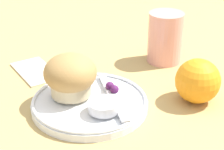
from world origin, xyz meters
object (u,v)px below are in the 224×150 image
at_px(muffin, 70,76).
at_px(juice_glass, 165,38).
at_px(butter_knife, 111,95).
at_px(orange_fruit, 198,81).

distance_m(muffin, juice_glass, 0.27).
distance_m(butter_knife, juice_glass, 0.23).
distance_m(orange_fruit, juice_glass, 0.19).
relative_size(orange_fruit, juice_glass, 0.73).
bearing_deg(orange_fruit, butter_knife, -117.61).
relative_size(butter_knife, juice_glass, 1.50).
bearing_deg(juice_glass, muffin, -79.09).
bearing_deg(orange_fruit, juice_glass, 159.50).
bearing_deg(muffin, butter_knife, 52.58).
xyz_separation_m(muffin, butter_knife, (0.05, 0.06, -0.04)).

